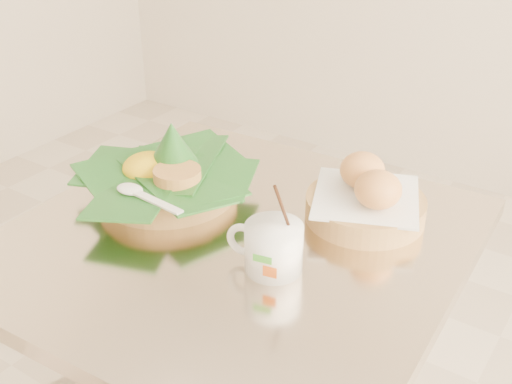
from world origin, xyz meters
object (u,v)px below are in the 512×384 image
Objects in this scene: bread_basket at (367,199)px; coffee_mug at (272,246)px; rice_basket at (166,173)px; cafe_table at (238,339)px.

bread_basket is 0.22m from coffee_mug.
rice_basket is at bearing -160.04° from bread_basket.
rice_basket is (-0.18, 0.05, 0.26)m from cafe_table.
cafe_table is 5.00× the size of coffee_mug.
coffee_mug reaches higher than cafe_table.
cafe_table is 0.34m from bread_basket.
cafe_table is 0.28m from coffee_mug.
cafe_table is 0.32m from rice_basket.
coffee_mug is at bearing -17.48° from rice_basket.
cafe_table is 2.40× the size of rice_basket.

